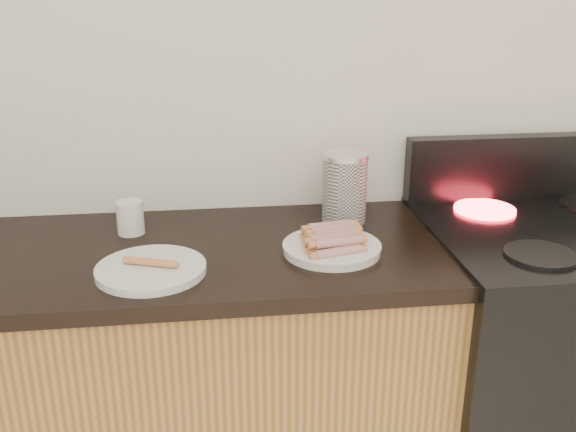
{
  "coord_description": "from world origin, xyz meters",
  "views": [
    {
      "loc": [
        -0.2,
        0.13,
        1.56
      ],
      "look_at": [
        -0.01,
        1.62,
        1.01
      ],
      "focal_mm": 40.0,
      "sensor_mm": 36.0,
      "label": 1
    }
  ],
  "objects": [
    {
      "name": "stove_panel",
      "position": [
        0.78,
        1.96,
        1.01
      ],
      "size": [
        0.76,
        0.06,
        0.2
      ],
      "primitive_type": "cube",
      "color": "black",
      "rests_on": "stove"
    },
    {
      "name": "side_plate",
      "position": [
        -0.35,
        1.55,
        0.91
      ],
      "size": [
        0.27,
        0.27,
        0.02
      ],
      "primitive_type": "cylinder",
      "rotation": [
        0.0,
        0.0,
        0.02
      ],
      "color": "white",
      "rests_on": "counter_slab"
    },
    {
      "name": "main_plate",
      "position": [
        0.1,
        1.62,
        0.91
      ],
      "size": [
        0.27,
        0.27,
        0.02
      ],
      "primitive_type": "cylinder",
      "rotation": [
        0.0,
        0.0,
        -0.1
      ],
      "color": "silver",
      "rests_on": "counter_slab"
    },
    {
      "name": "plain_sausages",
      "position": [
        -0.35,
        1.55,
        0.93
      ],
      "size": [
        0.12,
        0.06,
        0.02
      ],
      "rotation": [
        0.0,
        0.0,
        -0.34
      ],
      "color": "#C97151",
      "rests_on": "side_plate"
    },
    {
      "name": "canister",
      "position": [
        0.18,
        1.85,
        1.0
      ],
      "size": [
        0.13,
        0.13,
        0.2
      ],
      "rotation": [
        0.0,
        0.0,
        -0.14
      ],
      "color": "white",
      "rests_on": "counter_slab"
    },
    {
      "name": "cabinet_base",
      "position": [
        -0.7,
        1.69,
        0.43
      ],
      "size": [
        2.2,
        0.59,
        0.86
      ],
      "primitive_type": "cube",
      "color": "olive",
      "rests_on": "floor"
    },
    {
      "name": "burner_near_left",
      "position": [
        0.61,
        1.51,
        0.92
      ],
      "size": [
        0.18,
        0.18,
        0.01
      ],
      "primitive_type": "cylinder",
      "color": "black",
      "rests_on": "stove"
    },
    {
      "name": "hotdog_pile",
      "position": [
        0.1,
        1.62,
        0.94
      ],
      "size": [
        0.12,
        0.18,
        0.05
      ],
      "rotation": [
        0.0,
        0.0,
        0.21
      ],
      "color": "brown",
      "rests_on": "main_plate"
    },
    {
      "name": "burner_far_left",
      "position": [
        0.61,
        1.84,
        0.92
      ],
      "size": [
        0.18,
        0.18,
        0.01
      ],
      "primitive_type": "cylinder",
      "color": "#FF1E2D",
      "rests_on": "stove"
    },
    {
      "name": "stove",
      "position": [
        0.78,
        1.68,
        0.46
      ],
      "size": [
        0.76,
        0.65,
        0.91
      ],
      "color": "black",
      "rests_on": "floor"
    },
    {
      "name": "wall_back",
      "position": [
        0.0,
        2.0,
        1.3
      ],
      "size": [
        4.0,
        0.04,
        2.6
      ],
      "primitive_type": "cube",
      "color": "silver",
      "rests_on": "ground"
    },
    {
      "name": "mug",
      "position": [
        -0.42,
        1.82,
        0.95
      ],
      "size": [
        0.09,
        0.09,
        0.09
      ],
      "primitive_type": "cylinder",
      "rotation": [
        0.0,
        0.0,
        -0.18
      ],
      "color": "white",
      "rests_on": "counter_slab"
    },
    {
      "name": "counter_slab",
      "position": [
        -0.7,
        1.69,
        0.88
      ],
      "size": [
        2.2,
        0.62,
        0.04
      ],
      "primitive_type": "cube",
      "color": "black",
      "rests_on": "cabinet_base"
    }
  ]
}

